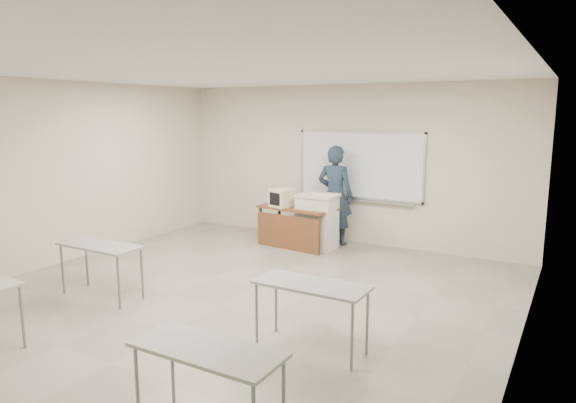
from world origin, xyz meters
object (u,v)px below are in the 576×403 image
Objects in this scene: podium at (317,222)px; laptop at (321,204)px; crt_monitor at (283,198)px; presenter at (335,195)px; whiteboard at (360,166)px; mouse at (309,206)px; keyboard at (327,194)px; instructor_desk at (295,218)px.

laptop is (0.00, 0.15, 0.30)m from podium.
presenter reaches higher than crt_monitor.
whiteboard reaches higher than mouse.
laptop is at bearing -128.85° from whiteboard.
whiteboard is 1.56m from crt_monitor.
presenter is at bearing 84.67° from keyboard.
mouse is (-0.20, -0.11, -0.04)m from laptop.
presenter reaches higher than laptop.
keyboard is (0.15, -0.07, 0.21)m from laptop.
keyboard is at bearing 87.63° from presenter.
mouse is (0.20, 0.16, 0.22)m from instructor_desk.
crt_monitor is (-0.65, -0.13, 0.41)m from podium.
instructor_desk is 16.59× the size of mouse.
instructor_desk is 0.45m from crt_monitor.
crt_monitor is at bearing -141.91° from whiteboard.
whiteboard is 28.74× the size of mouse.
crt_monitor is 0.83m from keyboard.
instructor_desk is at bearing 43.85° from presenter.
instructor_desk is at bearing -121.13° from laptop.
whiteboard is 7.03× the size of laptop.
instructor_desk is (-0.90, -0.89, -0.94)m from whiteboard.
whiteboard is 1.34m from podium.
podium is (0.40, 0.12, -0.04)m from instructor_desk.
laptop is at bearing 88.88° from podium.
crt_monitor is 1.16× the size of laptop.
laptop reaches higher than mouse.
keyboard is at bearing -116.97° from whiteboard.
whiteboard is 1.57m from instructor_desk.
laptop is at bearing 146.91° from keyboard.
crt_monitor reaches higher than mouse.
presenter is at bearing 74.16° from podium.
mouse is at bearing 38.15° from crt_monitor.
keyboard reaches higher than mouse.
podium is 0.53× the size of presenter.
podium reaches higher than mouse.
whiteboard reaches higher than laptop.
mouse is 0.05× the size of presenter.
crt_monitor reaches higher than instructor_desk.
whiteboard is 1.32× the size of presenter.
laptop is 0.19× the size of presenter.
instructor_desk is at bearing -167.42° from keyboard.
instructor_desk is 3.51× the size of crt_monitor.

